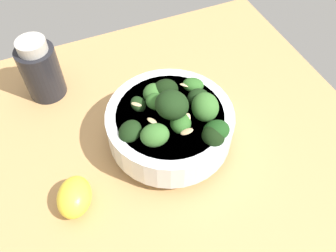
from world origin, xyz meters
The scene contains 4 objects.
ground_plane centered at (0.00, 0.00, -2.36)cm, with size 63.10×63.10×4.72cm, color tan.
bowl_of_broccoli centered at (1.37, 0.03, 4.77)cm, with size 18.80×18.80×12.13cm.
lemon_wedge centered at (-3.33, 16.20, 2.07)cm, with size 6.18×4.63×4.13cm, color yellow.
bottle_tall centered at (19.81, 15.52, 5.20)cm, with size 6.38×6.38×11.14cm.
Camera 1 is at (-28.29, 12.98, 46.00)cm, focal length 37.85 mm.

